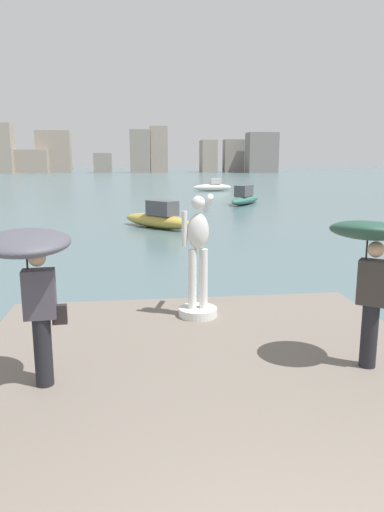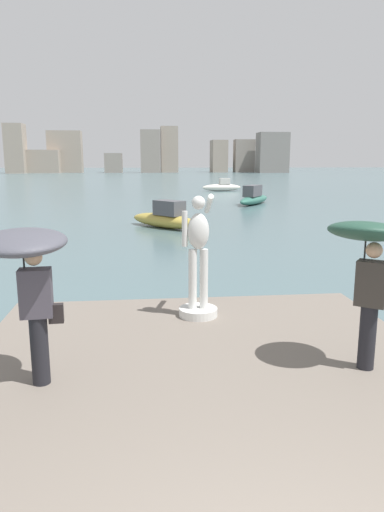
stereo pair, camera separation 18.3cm
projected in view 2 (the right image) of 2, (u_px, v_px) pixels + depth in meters
ground_plane at (151, 198)px, 41.31m from camera, size 400.00×400.00×0.00m
pier at (235, 473)px, 4.50m from camera, size 6.66×10.53×0.40m
statue_white_figure at (198, 268)px, 8.31m from camera, size 0.69×0.91×2.20m
onlooker_left at (27, 262)px, 5.62m from camera, size 1.13×1.15×1.98m
onlooker_right at (367, 253)px, 6.10m from camera, size 1.40×1.40×2.06m
boat_near at (222, 187)px, 50.19m from camera, size 4.30×1.29×1.36m
boat_mid at (166, 218)px, 22.47m from camera, size 3.68×4.16×1.33m
boat_far at (254, 197)px, 34.73m from camera, size 3.78×5.16×1.43m
distant_skyline at (142, 154)px, 131.48m from camera, size 76.38×13.24×12.91m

